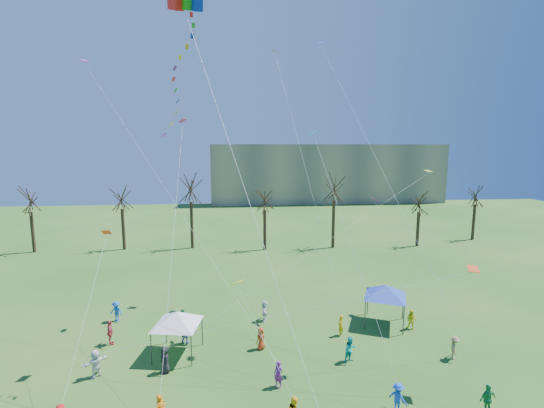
{
  "coord_description": "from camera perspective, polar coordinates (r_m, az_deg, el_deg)",
  "views": [
    {
      "loc": [
        -2.42,
        -16.9,
        14.32
      ],
      "look_at": [
        -0.22,
        5.0,
        11.0
      ],
      "focal_mm": 25.0,
      "sensor_mm": 36.0,
      "label": 1
    }
  ],
  "objects": [
    {
      "name": "canopy_tent_white",
      "position": [
        27.97,
        -14.11,
        -16.33
      ],
      "size": [
        4.12,
        4.12,
        3.14
      ],
      "color": "#3F3F44",
      "rests_on": "ground"
    },
    {
      "name": "distant_building",
      "position": [
        102.1,
        8.12,
        4.65
      ],
      "size": [
        60.0,
        14.0,
        15.0
      ],
      "primitive_type": "cube",
      "color": "gray",
      "rests_on": "ground"
    },
    {
      "name": "small_kites_aloft",
      "position": [
        28.08,
        0.77,
        6.56
      ],
      "size": [
        30.25,
        18.54,
        34.58
      ],
      "color": "red",
      "rests_on": "ground"
    },
    {
      "name": "bare_tree_row",
      "position": [
        53.53,
        -1.94,
        0.51
      ],
      "size": [
        69.42,
        7.91,
        10.78
      ],
      "color": "black",
      "rests_on": "ground"
    },
    {
      "name": "big_box_kite",
      "position": [
        25.03,
        -13.07,
        18.13
      ],
      "size": [
        4.59,
        6.67,
        24.66
      ],
      "color": "red",
      "rests_on": "ground"
    },
    {
      "name": "festival_crowd",
      "position": [
        27.42,
        -4.34,
        -20.85
      ],
      "size": [
        25.75,
        14.42,
        1.83
      ],
      "color": "#AF1615",
      "rests_on": "ground"
    },
    {
      "name": "canopy_tent_blue",
      "position": [
        32.67,
        16.71,
        -12.41
      ],
      "size": [
        4.06,
        4.06,
        3.33
      ],
      "color": "#3F3F44",
      "rests_on": "ground"
    }
  ]
}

